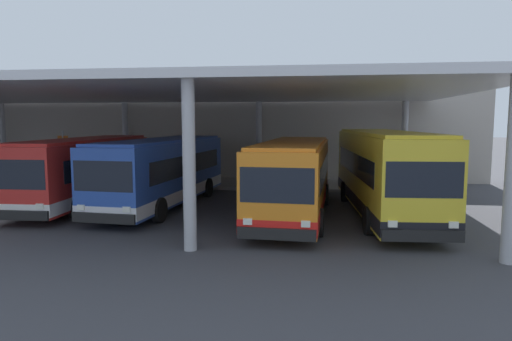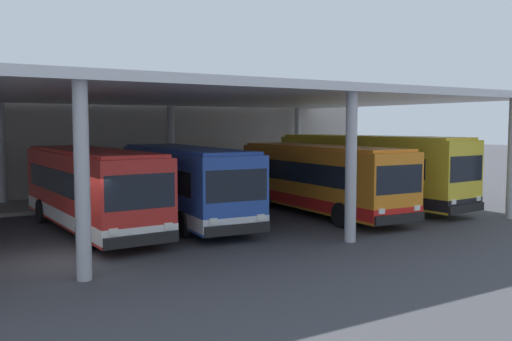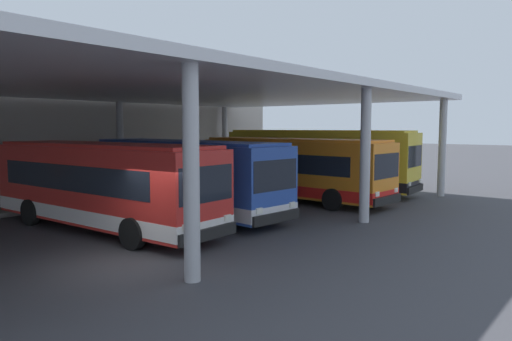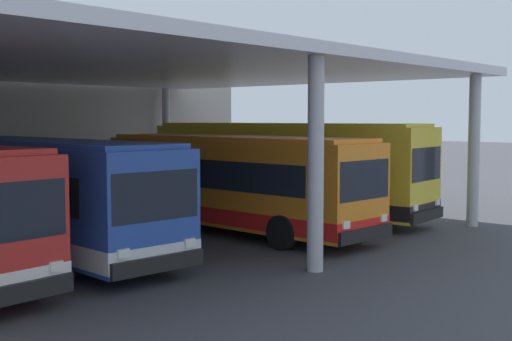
% 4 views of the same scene
% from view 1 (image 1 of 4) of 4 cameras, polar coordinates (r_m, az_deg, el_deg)
% --- Properties ---
extents(platform_kerb, '(42.00, 4.50, 0.18)m').
position_cam_1_polar(platform_kerb, '(30.63, -17.51, -1.28)').
color(platform_kerb, gray).
rests_on(platform_kerb, ground).
extents(station_building_facade, '(48.00, 1.60, 7.25)m').
position_cam_1_polar(station_building_facade, '(33.34, -15.30, 5.48)').
color(station_building_facade, '#ADA399').
rests_on(station_building_facade, ground).
extents(canopy_shelter, '(40.00, 17.00, 5.55)m').
position_cam_1_polar(canopy_shelter, '(24.93, -24.17, 8.76)').
color(canopy_shelter, silver).
rests_on(canopy_shelter, ground).
extents(bus_nearest_bay, '(2.97, 10.61, 3.17)m').
position_cam_1_polar(bus_nearest_bay, '(23.01, -21.03, 0.07)').
color(bus_nearest_bay, red).
rests_on(bus_nearest_bay, ground).
extents(bus_second_bay, '(3.25, 10.68, 3.17)m').
position_cam_1_polar(bus_second_bay, '(21.34, -11.76, -0.10)').
color(bus_second_bay, '#284CA8').
rests_on(bus_second_bay, ground).
extents(bus_middle_bay, '(3.06, 10.63, 3.17)m').
position_cam_1_polar(bus_middle_bay, '(18.75, 4.89, -0.86)').
color(bus_middle_bay, orange).
rests_on(bus_middle_bay, ground).
extents(bus_far_bay, '(3.31, 11.48, 3.57)m').
position_cam_1_polar(bus_far_bay, '(19.68, 16.01, -0.20)').
color(bus_far_bay, yellow).
rests_on(bus_far_bay, ground).
extents(bench_waiting, '(1.80, 0.45, 0.92)m').
position_cam_1_polar(bench_waiting, '(27.75, 3.05, -0.57)').
color(bench_waiting, '#383D47').
rests_on(bench_waiting, platform_kerb).
extents(trash_bin, '(0.52, 0.52, 0.98)m').
position_cam_1_polar(trash_bin, '(27.49, 11.09, -0.72)').
color(trash_bin, '#33383D').
rests_on(trash_bin, platform_kerb).
extents(banner_sign, '(0.70, 0.12, 3.20)m').
position_cam_1_polar(banner_sign, '(31.21, -23.38, 2.12)').
color(banner_sign, '#B2B2B7').
rests_on(banner_sign, platform_kerb).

